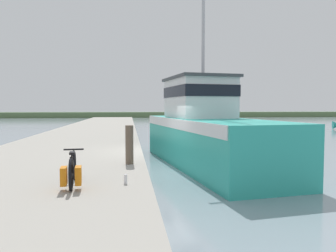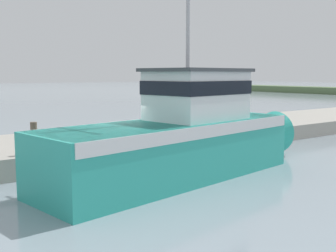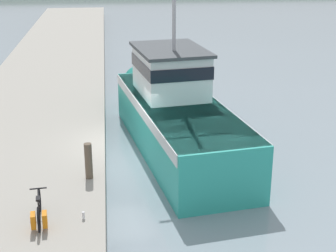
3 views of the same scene
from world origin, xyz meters
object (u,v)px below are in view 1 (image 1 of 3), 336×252
fishing_boat_main (203,130)px  bicycle_touring (72,171)px  mooring_post (129,145)px  water_bottle_by_bike (126,179)px

fishing_boat_main → bicycle_touring: size_ratio=6.94×
fishing_boat_main → mooring_post: fishing_boat_main is taller
mooring_post → water_bottle_by_bike: 2.53m
water_bottle_by_bike → bicycle_touring: bearing=-173.9°
bicycle_touring → water_bottle_by_bike: bicycle_touring is taller
mooring_post → fishing_boat_main: bearing=53.2°
mooring_post → water_bottle_by_bike: mooring_post is taller
bicycle_touring → water_bottle_by_bike: size_ratio=8.32×
fishing_boat_main → bicycle_touring: 8.15m
mooring_post → water_bottle_by_bike: (-0.09, -2.48, -0.46)m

